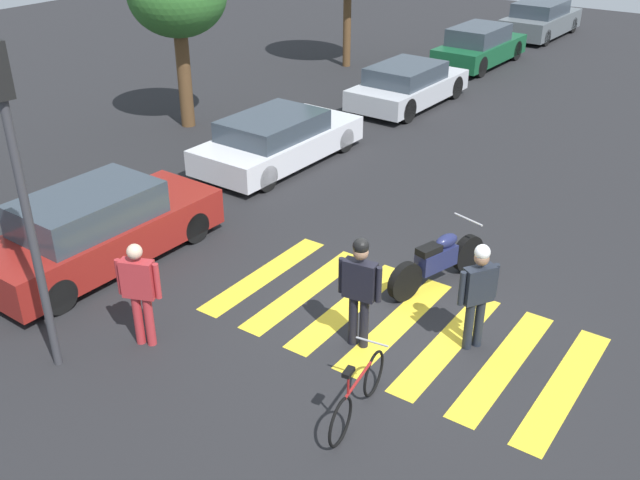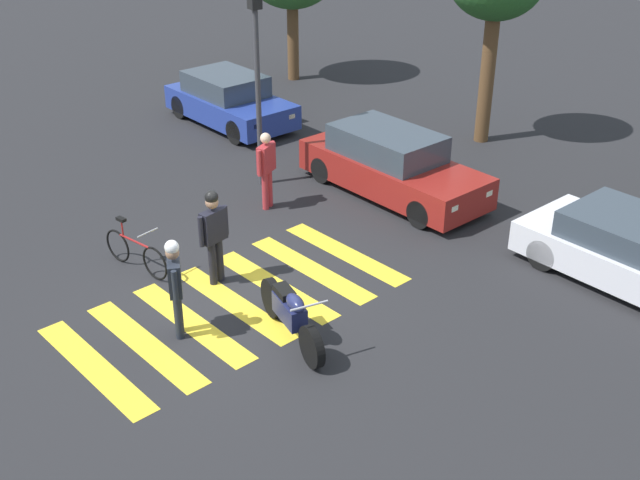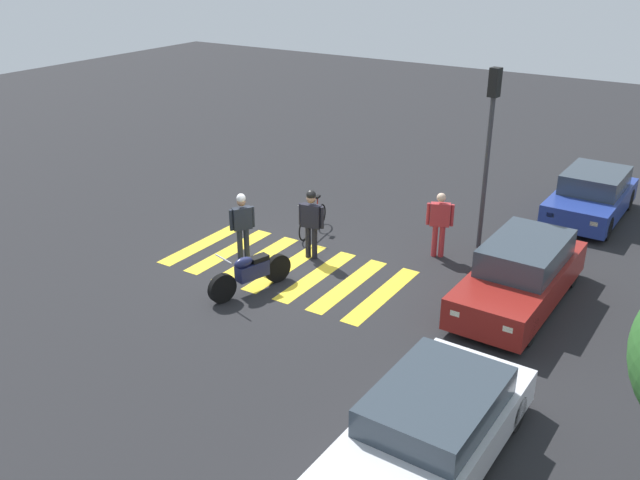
{
  "view_description": "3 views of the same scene",
  "coord_description": "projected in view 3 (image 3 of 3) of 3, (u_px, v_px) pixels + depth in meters",
  "views": [
    {
      "loc": [
        -8.48,
        -4.44,
        6.53
      ],
      "look_at": [
        -0.13,
        1.41,
        1.15
      ],
      "focal_mm": 40.27,
      "sensor_mm": 36.0,
      "label": 1
    },
    {
      "loc": [
        9.62,
        -6.75,
        7.48
      ],
      "look_at": [
        0.35,
        1.7,
        0.79
      ],
      "focal_mm": 44.31,
      "sensor_mm": 36.0,
      "label": 2
    },
    {
      "loc": [
        12.46,
        8.96,
        7.47
      ],
      "look_at": [
        0.42,
        1.27,
        1.2
      ],
      "focal_mm": 38.47,
      "sensor_mm": 36.0,
      "label": 3
    }
  ],
  "objects": [
    {
      "name": "leaning_bicycle",
      "position": [
        313.0,
        221.0,
        18.88
      ],
      "size": [
        1.72,
        0.46,
        0.99
      ],
      "color": "black",
      "rests_on": "ground_plane"
    },
    {
      "name": "car_white_van",
      "position": [
        430.0,
        428.0,
        10.52
      ],
      "size": [
        4.54,
        2.01,
        1.23
      ],
      "color": "black",
      "rests_on": "ground_plane"
    },
    {
      "name": "police_motorcycle",
      "position": [
        251.0,
        273.0,
        15.69
      ],
      "size": [
        2.2,
        0.88,
        1.06
      ],
      "color": "black",
      "rests_on": "ground_plane"
    },
    {
      "name": "pedestrian_bystander",
      "position": [
        440.0,
        221.0,
        17.25
      ],
      "size": [
        0.37,
        0.64,
        1.72
      ],
      "color": "#B22D33",
      "rests_on": "ground_plane"
    },
    {
      "name": "car_blue_hatchback",
      "position": [
        592.0,
        196.0,
        19.87
      ],
      "size": [
        4.0,
        1.89,
        1.38
      ],
      "color": "black",
      "rests_on": "ground_plane"
    },
    {
      "name": "officer_on_foot",
      "position": [
        311.0,
        219.0,
        17.12
      ],
      "size": [
        0.27,
        0.68,
        1.83
      ],
      "color": "black",
      "rests_on": "ground_plane"
    },
    {
      "name": "car_maroon_wagon",
      "position": [
        521.0,
        275.0,
        15.13
      ],
      "size": [
        4.56,
        1.82,
        1.46
      ],
      "color": "black",
      "rests_on": "ground_plane"
    },
    {
      "name": "officer_by_motorcycle",
      "position": [
        242.0,
        222.0,
        17.12
      ],
      "size": [
        0.58,
        0.42,
        1.75
      ],
      "color": "#1E232D",
      "rests_on": "ground_plane"
    },
    {
      "name": "traffic_light_pole",
      "position": [
        490.0,
        132.0,
        16.9
      ],
      "size": [
        0.35,
        0.27,
        4.69
      ],
      "color": "#38383D",
      "rests_on": "ground_plane"
    },
    {
      "name": "ground_plane",
      "position": [
        286.0,
        267.0,
        17.03
      ],
      "size": [
        60.0,
        60.0,
        0.0
      ],
      "primitive_type": "plane",
      "color": "#232326"
    },
    {
      "name": "crosswalk_stripes",
      "position": [
        286.0,
        267.0,
        17.03
      ],
      "size": [
        3.07,
        5.85,
        0.01
      ],
      "color": "yellow",
      "rests_on": "ground_plane"
    }
  ]
}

